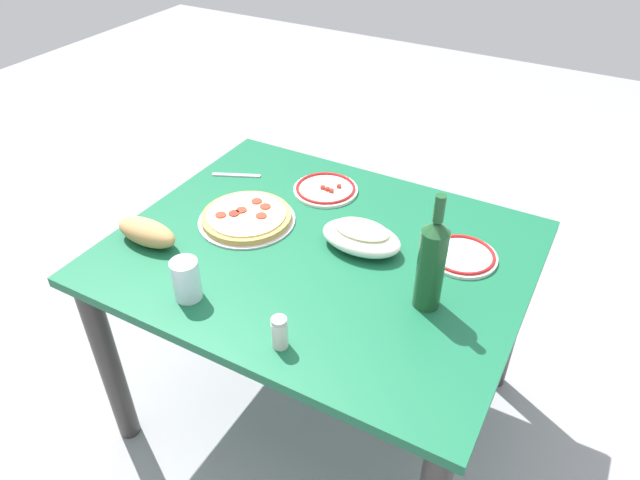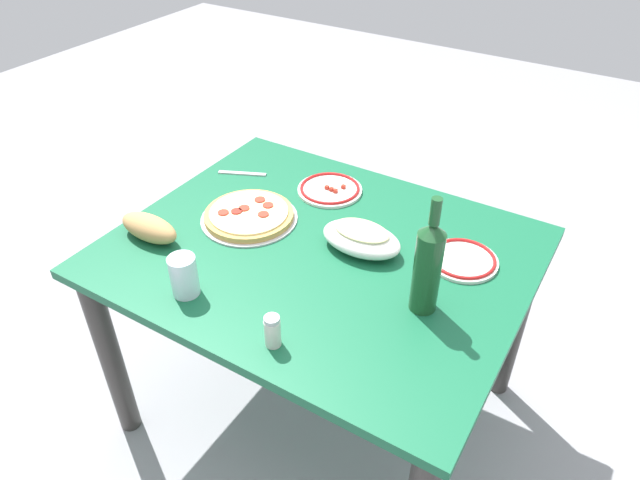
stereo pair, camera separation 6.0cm
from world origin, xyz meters
TOP-DOWN VIEW (x-y plane):
  - ground_plane at (0.00, 0.00)m, footprint 8.00×8.00m
  - dining_table at (0.00, 0.00)m, footprint 1.18×0.96m
  - pepperoni_pizza at (0.27, -0.01)m, footprint 0.30×0.30m
  - baked_pasta_dish at (-0.10, -0.06)m, footprint 0.24×0.15m
  - wine_bottle at (-0.35, 0.07)m, footprint 0.07×0.07m
  - water_glass at (0.20, 0.35)m, footprint 0.07×0.07m
  - side_plate_near at (-0.38, -0.16)m, footprint 0.20×0.20m
  - side_plate_far at (0.14, -0.29)m, footprint 0.22×0.22m
  - bread_loaf at (0.46, 0.22)m, footprint 0.20×0.09m
  - spice_shaker at (-0.10, 0.38)m, footprint 0.04×0.04m
  - fork_right at (0.46, -0.22)m, footprint 0.16×0.08m

SIDE VIEW (x-z plane):
  - ground_plane at x=0.00m, z-range 0.00..0.00m
  - dining_table at x=0.00m, z-range 0.24..0.96m
  - fork_right at x=0.46m, z-range 0.72..0.73m
  - side_plate_near at x=-0.38m, z-range 0.72..0.74m
  - side_plate_far at x=0.14m, z-range 0.72..0.74m
  - pepperoni_pizza at x=0.27m, z-range 0.72..0.75m
  - bread_loaf at x=0.46m, z-range 0.72..0.80m
  - baked_pasta_dish at x=-0.10m, z-range 0.72..0.80m
  - spice_shaker at x=-0.10m, z-range 0.72..0.81m
  - water_glass at x=0.20m, z-range 0.72..0.84m
  - wine_bottle at x=-0.35m, z-range 0.69..1.02m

